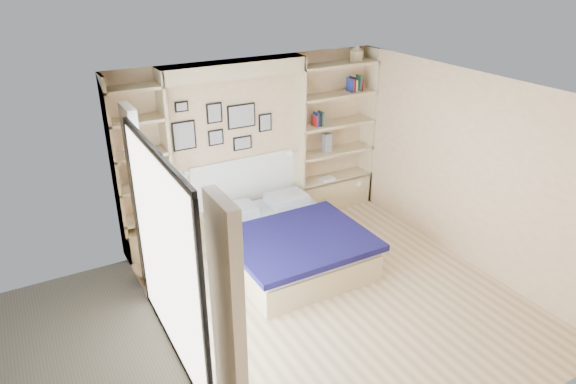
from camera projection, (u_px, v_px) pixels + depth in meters
ground at (334, 296)px, 6.21m from camera, size 4.50×4.50×0.00m
room_shell at (249, 177)px, 6.79m from camera, size 4.50×4.50×4.50m
bed at (286, 241)px, 6.86m from camera, size 1.74×2.29×1.07m
photo_gallery at (222, 126)px, 7.10m from camera, size 1.48×0.02×0.82m
reading_lamps at (240, 163)px, 7.20m from camera, size 1.92×0.12×0.15m
shelf_decor at (321, 107)px, 7.61m from camera, size 3.52×0.23×2.03m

